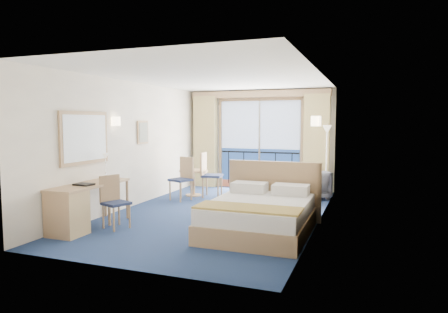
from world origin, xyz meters
TOP-DOWN VIEW (x-y plane):
  - floor at (0.00, 0.00)m, footprint 6.50×6.50m
  - room_walls at (0.00, 0.00)m, footprint 4.04×6.54m
  - balcony_door at (-0.01, 3.22)m, footprint 2.36×0.03m
  - curtain_left at (-1.55, 3.07)m, footprint 0.65×0.22m
  - curtain_right at (1.55, 3.07)m, footprint 0.65×0.22m
  - pelmet at (0.00, 3.10)m, footprint 3.80×0.25m
  - mirror at (-1.97, -1.50)m, footprint 0.05×1.25m
  - wall_print at (-1.97, 0.45)m, footprint 0.04×0.42m
  - sconce_left at (-1.94, -0.60)m, footprint 0.18×0.18m
  - sconce_right at (1.94, -0.15)m, footprint 0.18×0.18m
  - bed at (1.18, -1.05)m, footprint 1.75×2.08m
  - nightstand at (1.77, 0.20)m, footprint 0.43×0.41m
  - phone at (1.79, 0.21)m, footprint 0.19×0.16m
  - armchair at (1.54, 2.19)m, footprint 1.04×1.05m
  - floor_lamp at (1.87, 2.45)m, footprint 0.24×0.24m
  - desk at (-1.71, -2.18)m, footprint 0.56×1.63m
  - desk_chair at (-1.30, -1.63)m, footprint 0.51×0.51m
  - folder at (-1.68, -1.91)m, footprint 0.32×0.25m
  - desk_lamp at (-1.79, -1.16)m, footprint 0.12×0.12m
  - round_table at (-1.25, 1.60)m, footprint 0.71×0.71m
  - table_chair_a at (-0.85, 1.60)m, footprint 0.54×0.53m
  - table_chair_b at (-1.26, 1.04)m, footprint 0.56×0.56m

SIDE VIEW (x-z plane):
  - floor at x=0.00m, z-range 0.00..0.00m
  - nightstand at x=1.77m, z-range 0.00..0.56m
  - bed at x=1.18m, z-range -0.24..0.86m
  - armchair at x=1.54m, z-range 0.00..0.69m
  - desk at x=-1.71m, z-range 0.04..0.81m
  - round_table at x=-1.25m, z-range 0.17..0.81m
  - desk_chair at x=-1.30m, z-range 0.06..0.97m
  - table_chair_b at x=-1.26m, z-range 0.06..1.07m
  - phone at x=1.79m, z-range 0.56..0.64m
  - table_chair_a at x=-0.85m, z-range 0.07..1.16m
  - folder at x=-1.68m, z-range 0.77..0.79m
  - desk_lamp at x=-1.79m, z-range 0.88..1.34m
  - balcony_door at x=-0.01m, z-range -0.12..2.40m
  - curtain_left at x=-1.55m, z-range 0.00..2.55m
  - curtain_right at x=1.55m, z-range 0.00..2.55m
  - floor_lamp at x=1.87m, z-range 0.45..2.21m
  - mirror at x=-1.97m, z-range 1.08..2.03m
  - wall_print at x=-1.97m, z-range 1.34..1.86m
  - room_walls at x=0.00m, z-range 0.42..3.14m
  - sconce_left at x=-1.94m, z-range 1.76..1.94m
  - sconce_right at x=1.94m, z-range 1.76..1.94m
  - pelmet at x=0.00m, z-range 2.49..2.67m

